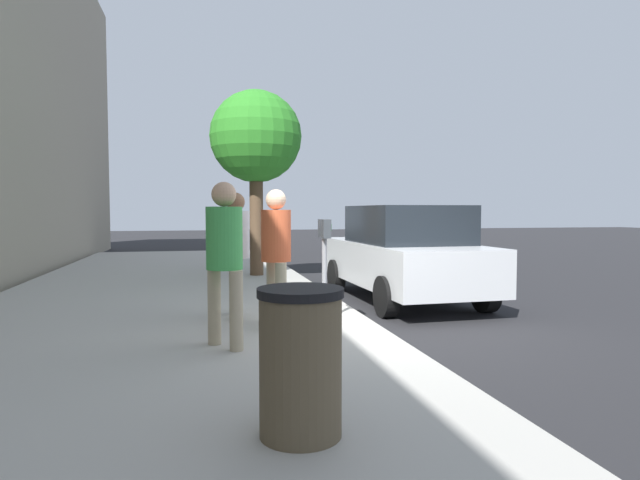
{
  "coord_description": "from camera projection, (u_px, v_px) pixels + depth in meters",
  "views": [
    {
      "loc": [
        -6.9,
        2.32,
        1.68
      ],
      "look_at": [
        0.61,
        0.63,
        1.25
      ],
      "focal_mm": 29.97,
      "sensor_mm": 36.0,
      "label": 1
    }
  ],
  "objects": [
    {
      "name": "parking_meter",
      "position": [
        325.0,
        248.0,
        7.42
      ],
      "size": [
        0.36,
        0.12,
        1.41
      ],
      "color": "gray",
      "rests_on": "sidewalk_slab"
    },
    {
      "name": "ground_plane",
      "position": [
        375.0,
        333.0,
        7.33
      ],
      "size": [
        80.0,
        80.0,
        0.0
      ],
      "primitive_type": "plane",
      "color": "#232326",
      "rests_on": "ground"
    },
    {
      "name": "pedestrian_bystander",
      "position": [
        224.0,
        249.0,
        5.91
      ],
      "size": [
        0.48,
        0.4,
        1.85
      ],
      "rotation": [
        0.0,
        0.0,
        -0.97
      ],
      "color": "tan",
      "rests_on": "sidewalk_slab"
    },
    {
      "name": "pedestrian_at_meter",
      "position": [
        276.0,
        245.0,
        7.05
      ],
      "size": [
        0.54,
        0.39,
        1.81
      ],
      "rotation": [
        0.0,
        0.0,
        -1.41
      ],
      "color": "tan",
      "rests_on": "sidewalk_slab"
    },
    {
      "name": "trash_bin",
      "position": [
        300.0,
        362.0,
        3.61
      ],
      "size": [
        0.59,
        0.59,
        1.01
      ],
      "color": "brown",
      "rests_on": "sidewalk_slab"
    },
    {
      "name": "parked_sedan_near",
      "position": [
        404.0,
        253.0,
        9.89
      ],
      "size": [
        4.45,
        2.06,
        1.77
      ],
      "color": "silver",
      "rests_on": "ground_plane"
    },
    {
      "name": "sidewalk_slab",
      "position": [
        146.0,
        339.0,
        6.67
      ],
      "size": [
        28.0,
        6.0,
        0.15
      ],
      "primitive_type": "cube",
      "color": "#A8A59E",
      "rests_on": "ground_plane"
    },
    {
      "name": "parking_officer",
      "position": [
        236.0,
        244.0,
        7.63
      ],
      "size": [
        0.54,
        0.39,
        1.79
      ],
      "rotation": [
        0.0,
        0.0,
        -1.66
      ],
      "color": "tan",
      "rests_on": "sidewalk_slab"
    },
    {
      "name": "street_tree",
      "position": [
        256.0,
        139.0,
        12.53
      ],
      "size": [
        2.15,
        2.15,
        4.35
      ],
      "color": "brown",
      "rests_on": "sidewalk_slab"
    }
  ]
}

